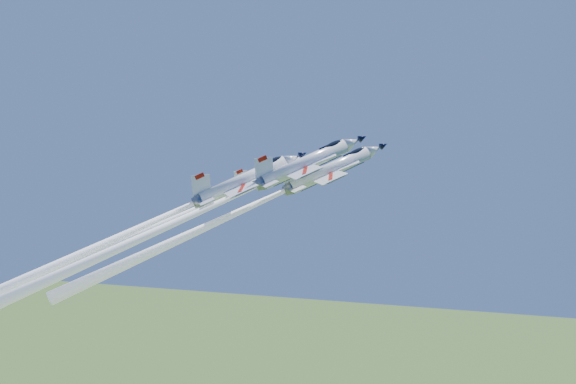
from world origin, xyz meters
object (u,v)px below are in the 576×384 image
(jet_lead, at_px, (238,212))
(jet_left, at_px, (195,209))
(jet_right, at_px, (169,225))
(jet_slot, at_px, (92,249))

(jet_lead, height_order, jet_left, jet_lead)
(jet_right, xyz_separation_m, jet_slot, (-9.89, -3.46, -3.19))
(jet_lead, bearing_deg, jet_slot, -83.28)
(jet_right, height_order, jet_slot, jet_right)
(jet_lead, relative_size, jet_left, 1.20)
(jet_lead, relative_size, jet_slot, 0.72)
(jet_left, xyz_separation_m, jet_right, (2.40, -12.42, -1.21))
(jet_left, bearing_deg, jet_slot, -61.18)
(jet_right, bearing_deg, jet_lead, 116.82)
(jet_lead, xyz_separation_m, jet_slot, (-15.43, -14.21, -4.27))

